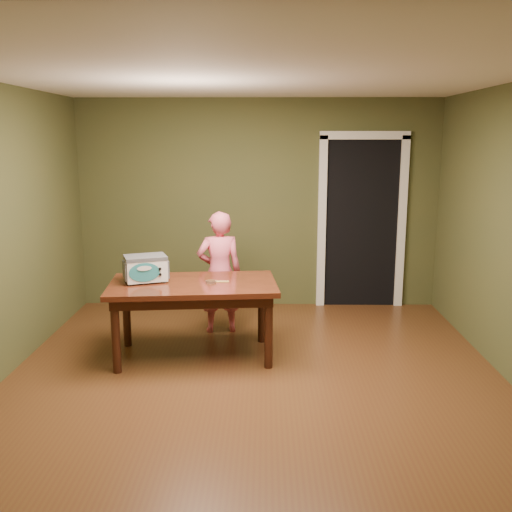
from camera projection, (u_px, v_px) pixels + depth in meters
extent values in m
plane|color=#4F2F16|center=(255.00, 386.00, 4.97)|extent=(5.00, 5.00, 0.00)
cube|color=#3C4424|center=(258.00, 204.00, 7.15)|extent=(4.50, 0.02, 2.60)
cube|color=#3C4424|center=(243.00, 350.00, 2.26)|extent=(4.50, 0.02, 2.60)
cube|color=white|center=(254.00, 75.00, 4.44)|extent=(4.50, 5.00, 0.02)
cube|color=black|center=(357.00, 221.00, 7.48)|extent=(0.90, 0.60, 2.10)
cube|color=black|center=(361.00, 224.00, 7.17)|extent=(0.90, 0.02, 2.10)
cube|color=white|center=(322.00, 225.00, 7.16)|extent=(0.10, 0.06, 2.20)
cube|color=white|center=(401.00, 225.00, 7.15)|extent=(0.10, 0.06, 2.20)
cube|color=white|center=(365.00, 135.00, 6.93)|extent=(1.10, 0.06, 0.10)
cube|color=#3B180D|center=(193.00, 285.00, 5.51)|extent=(1.68, 1.05, 0.05)
cube|color=black|center=(193.00, 293.00, 5.52)|extent=(1.55, 0.92, 0.10)
cylinder|color=black|center=(116.00, 336.00, 5.19)|extent=(0.08, 0.08, 0.70)
cylinder|color=black|center=(127.00, 313.00, 5.87)|extent=(0.08, 0.08, 0.70)
cylinder|color=black|center=(269.00, 332.00, 5.30)|extent=(0.08, 0.08, 0.70)
cylinder|color=black|center=(262.00, 310.00, 5.98)|extent=(0.08, 0.08, 0.70)
cylinder|color=#4C4F54|center=(131.00, 285.00, 5.40)|extent=(0.03, 0.03, 0.02)
cylinder|color=#4C4F54|center=(128.00, 280.00, 5.59)|extent=(0.03, 0.03, 0.02)
cylinder|color=#4C4F54|center=(164.00, 282.00, 5.50)|extent=(0.03, 0.03, 0.02)
cylinder|color=#4C4F54|center=(160.00, 277.00, 5.69)|extent=(0.03, 0.03, 0.02)
cube|color=white|center=(146.00, 269.00, 5.52)|extent=(0.45, 0.39, 0.22)
cube|color=#4C4F54|center=(145.00, 257.00, 5.50)|extent=(0.46, 0.40, 0.03)
cube|color=#4C4F54|center=(125.00, 271.00, 5.45)|extent=(0.10, 0.24, 0.17)
cube|color=#4C4F54|center=(166.00, 267.00, 5.58)|extent=(0.10, 0.24, 0.17)
ellipsoid|color=teal|center=(144.00, 272.00, 5.38)|extent=(0.28, 0.11, 0.18)
cylinder|color=black|center=(160.00, 269.00, 5.42)|extent=(0.03, 0.02, 0.03)
cylinder|color=black|center=(160.00, 275.00, 5.43)|extent=(0.03, 0.02, 0.02)
cylinder|color=silver|center=(211.00, 282.00, 5.50)|extent=(0.10, 0.10, 0.02)
cylinder|color=#452B17|center=(211.00, 281.00, 5.50)|extent=(0.09, 0.09, 0.01)
cube|color=#F1D168|center=(220.00, 281.00, 5.53)|extent=(0.18, 0.03, 0.01)
imported|color=#F0627B|center=(220.00, 272.00, 6.25)|extent=(0.54, 0.41, 1.35)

